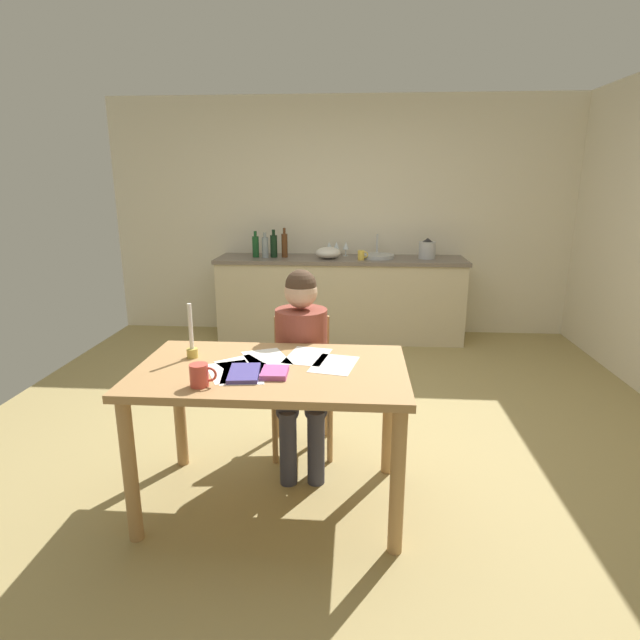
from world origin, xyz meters
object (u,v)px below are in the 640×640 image
(bottle_oil, at_px, (256,246))
(mixing_bowl, at_px, (328,253))
(book_magazine, at_px, (275,373))
(wine_glass_near_sink, at_px, (346,246))
(stovetop_kettle, at_px, (427,249))
(bottle_wine_red, at_px, (274,246))
(bottle_vinegar, at_px, (265,247))
(candlestick, at_px, (192,342))
(wine_glass_by_kettle, at_px, (336,246))
(person_seated, at_px, (301,355))
(chair_at_table, at_px, (302,378))
(coffee_mug, at_px, (200,375))
(book_cookery, at_px, (244,373))
(sink_unit, at_px, (377,256))
(teacup_on_counter, at_px, (361,255))
(wine_glass_back_left, at_px, (329,246))
(dining_table, at_px, (272,388))
(bottle_sauce, at_px, (285,245))

(bottle_oil, bearing_deg, mixing_bowl, -3.21)
(book_magazine, distance_m, wine_glass_near_sink, 3.38)
(wine_glass_near_sink, bearing_deg, bottle_oil, -169.94)
(stovetop_kettle, bearing_deg, bottle_wine_red, -179.16)
(stovetop_kettle, bearing_deg, bottle_vinegar, -178.09)
(book_magazine, bearing_deg, bottle_wine_red, 97.81)
(candlestick, xyz_separation_m, wine_glass_near_sink, (0.75, 3.14, 0.14))
(wine_glass_by_kettle, bearing_deg, person_seated, -92.03)
(chair_at_table, height_order, stovetop_kettle, stovetop_kettle)
(coffee_mug, relative_size, book_cookery, 0.52)
(sink_unit, height_order, teacup_on_counter, sink_unit)
(coffee_mug, bearing_deg, stovetop_kettle, 66.56)
(bottle_oil, xyz_separation_m, bottle_vinegar, (0.11, -0.03, -0.00))
(stovetop_kettle, distance_m, wine_glass_back_left, 1.07)
(dining_table, bearing_deg, bottle_vinegar, 100.46)
(person_seated, relative_size, sink_unit, 3.32)
(bottle_sauce, relative_size, teacup_on_counter, 2.91)
(bottle_oil, relative_size, stovetop_kettle, 1.28)
(book_cookery, relative_size, bottle_oil, 0.86)
(sink_unit, relative_size, bottle_wine_red, 1.20)
(dining_table, xyz_separation_m, coffee_mug, (-0.29, -0.27, 0.17))
(book_magazine, height_order, mixing_bowl, mixing_bowl)
(mixing_bowl, relative_size, wine_glass_near_sink, 1.76)
(sink_unit, bearing_deg, person_seated, -101.82)
(mixing_bowl, distance_m, wine_glass_by_kettle, 0.24)
(wine_glass_by_kettle, distance_m, teacup_on_counter, 0.41)
(bottle_wine_red, height_order, wine_glass_near_sink, bottle_wine_red)
(sink_unit, xyz_separation_m, wine_glass_back_left, (-0.53, 0.15, 0.09))
(chair_at_table, height_order, book_magazine, chair_at_table)
(bottle_oil, bearing_deg, person_seated, -73.30)
(dining_table, distance_m, mixing_bowl, 3.06)
(coffee_mug, bearing_deg, book_cookery, 40.42)
(candlestick, bearing_deg, book_magazine, -25.24)
(dining_table, xyz_separation_m, bottle_oil, (-0.67, 3.09, 0.35))
(coffee_mug, distance_m, bottle_oil, 3.38)
(book_cookery, bearing_deg, wine_glass_back_left, 79.29)
(person_seated, distance_m, book_magazine, 0.62)
(mixing_bowl, bearing_deg, book_cookery, -94.22)
(chair_at_table, relative_size, wine_glass_by_kettle, 5.54)
(dining_table, height_order, stovetop_kettle, stovetop_kettle)
(bottle_oil, height_order, bottle_wine_red, bottle_wine_red)
(book_magazine, relative_size, stovetop_kettle, 0.74)
(book_cookery, distance_m, wine_glass_near_sink, 3.41)
(dining_table, distance_m, teacup_on_counter, 3.01)
(stovetop_kettle, bearing_deg, bottle_sauce, -179.58)
(mixing_bowl, bearing_deg, coffee_mug, -97.01)
(bottle_wine_red, xyz_separation_m, stovetop_kettle, (1.65, 0.02, -0.03))
(person_seated, height_order, bottle_wine_red, bottle_wine_red)
(chair_at_table, bearing_deg, book_magazine, -94.00)
(dining_table, bearing_deg, candlestick, 164.70)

